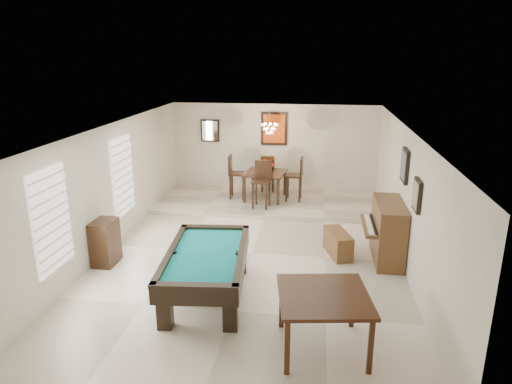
% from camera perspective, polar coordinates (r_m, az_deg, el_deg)
% --- Properties ---
extents(ground_plane, '(6.00, 9.00, 0.02)m').
position_cam_1_polar(ground_plane, '(9.58, -0.49, -7.69)').
color(ground_plane, beige).
extents(wall_back, '(6.00, 0.04, 2.60)m').
position_cam_1_polar(wall_back, '(13.45, 2.27, 5.43)').
color(wall_back, silver).
rests_on(wall_back, ground_plane).
extents(wall_front, '(6.00, 0.04, 2.60)m').
position_cam_1_polar(wall_front, '(5.08, -8.14, -15.21)').
color(wall_front, silver).
rests_on(wall_front, ground_plane).
extents(wall_left, '(0.04, 9.00, 2.60)m').
position_cam_1_polar(wall_left, '(9.98, -17.81, 0.51)').
color(wall_left, silver).
rests_on(wall_left, ground_plane).
extents(wall_right, '(0.04, 9.00, 2.60)m').
position_cam_1_polar(wall_right, '(9.19, 18.33, -0.93)').
color(wall_right, silver).
rests_on(wall_right, ground_plane).
extents(ceiling, '(6.00, 9.00, 0.04)m').
position_cam_1_polar(ceiling, '(8.82, -0.54, 7.91)').
color(ceiling, white).
rests_on(ceiling, wall_back).
extents(dining_step, '(6.00, 2.50, 0.12)m').
position_cam_1_polar(dining_step, '(12.57, 1.64, -1.26)').
color(dining_step, beige).
rests_on(dining_step, ground_plane).
extents(window_left_front, '(0.06, 1.00, 1.70)m').
position_cam_1_polar(window_left_front, '(8.11, -24.22, -3.20)').
color(window_left_front, white).
rests_on(window_left_front, wall_left).
extents(window_left_rear, '(0.06, 1.00, 1.70)m').
position_cam_1_polar(window_left_rear, '(10.47, -16.33, 1.95)').
color(window_left_rear, white).
rests_on(window_left_rear, wall_left).
extents(pool_table, '(1.50, 2.49, 0.79)m').
position_cam_1_polar(pool_table, '(7.87, -6.18, -10.31)').
color(pool_table, black).
rests_on(pool_table, ground_plane).
extents(square_table, '(1.39, 1.39, 0.85)m').
position_cam_1_polar(square_table, '(6.64, 8.34, -15.73)').
color(square_table, black).
rests_on(square_table, ground_plane).
extents(upright_piano, '(0.80, 1.43, 1.19)m').
position_cam_1_polar(upright_piano, '(9.45, 15.33, -4.73)').
color(upright_piano, brown).
rests_on(upright_piano, ground_plane).
extents(piano_bench, '(0.61, 0.97, 0.50)m').
position_cam_1_polar(piano_bench, '(9.56, 10.20, -6.34)').
color(piano_bench, brown).
rests_on(piano_bench, ground_plane).
extents(apothecary_chest, '(0.40, 0.59, 0.89)m').
position_cam_1_polar(apothecary_chest, '(9.44, -18.33, -5.99)').
color(apothecary_chest, black).
rests_on(apothecary_chest, ground_plane).
extents(dining_table, '(1.18, 1.18, 0.88)m').
position_cam_1_polar(dining_table, '(12.54, 1.14, 1.10)').
color(dining_table, black).
rests_on(dining_table, dining_step).
extents(flower_vase, '(0.17, 0.17, 0.23)m').
position_cam_1_polar(flower_vase, '(12.40, 1.16, 3.57)').
color(flower_vase, '#AC200E').
rests_on(flower_vase, dining_table).
extents(dining_chair_south, '(0.50, 0.50, 1.21)m').
position_cam_1_polar(dining_chair_south, '(11.79, 0.66, 0.89)').
color(dining_chair_south, black).
rests_on(dining_chair_south, dining_step).
extents(dining_chair_north, '(0.44, 0.44, 1.07)m').
position_cam_1_polar(dining_chair_north, '(13.26, 1.45, 2.40)').
color(dining_chair_north, black).
rests_on(dining_chair_north, dining_step).
extents(dining_chair_west, '(0.46, 0.46, 1.20)m').
position_cam_1_polar(dining_chair_west, '(12.58, -2.32, 1.91)').
color(dining_chair_west, black).
rests_on(dining_chair_west, dining_step).
extents(dining_chair_east, '(0.46, 0.46, 1.19)m').
position_cam_1_polar(dining_chair_east, '(12.43, 4.76, 1.64)').
color(dining_chair_east, black).
rests_on(dining_chair_east, dining_step).
extents(chandelier, '(0.44, 0.44, 0.60)m').
position_cam_1_polar(chandelier, '(12.02, 1.70, 8.40)').
color(chandelier, '#FFE5B2').
rests_on(chandelier, ceiling).
extents(back_painting, '(0.75, 0.06, 0.95)m').
position_cam_1_polar(back_painting, '(13.30, 2.28, 7.93)').
color(back_painting, '#D84C14').
rests_on(back_painting, wall_back).
extents(back_mirror, '(0.55, 0.06, 0.65)m').
position_cam_1_polar(back_mirror, '(13.63, -5.77, 7.65)').
color(back_mirror, white).
rests_on(back_mirror, wall_back).
extents(right_picture_upper, '(0.06, 0.55, 0.65)m').
position_cam_1_polar(right_picture_upper, '(9.31, 18.11, 3.16)').
color(right_picture_upper, slate).
rests_on(right_picture_upper, wall_right).
extents(right_picture_lower, '(0.06, 0.45, 0.55)m').
position_cam_1_polar(right_picture_lower, '(8.13, 19.50, -0.38)').
color(right_picture_lower, gray).
rests_on(right_picture_lower, wall_right).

